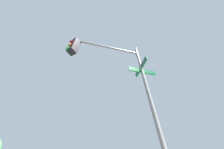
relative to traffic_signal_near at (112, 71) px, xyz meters
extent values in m
cylinder|color=slate|center=(-0.89, -0.79, -1.32)|extent=(0.12, 0.12, 6.37)
cylinder|color=slate|center=(0.13, 0.11, 1.47)|extent=(2.11, 1.87, 0.09)
cube|color=black|center=(1.15, 1.01, 1.02)|extent=(0.28, 0.28, 0.80)
sphere|color=red|center=(1.26, 1.11, 1.27)|extent=(0.18, 0.18, 0.18)
sphere|color=orange|center=(1.26, 1.11, 1.02)|extent=(0.18, 0.18, 0.18)
sphere|color=green|center=(1.26, 1.11, 0.77)|extent=(0.18, 0.18, 0.18)
cube|color=#0F5128|center=(-0.89, -0.79, 0.30)|extent=(0.85, 0.76, 0.20)
cube|color=#0F5128|center=(-0.89, -0.79, 0.52)|extent=(0.69, 0.78, 0.20)
camera|label=1|loc=(-1.20, 2.29, -2.74)|focal=17.38mm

